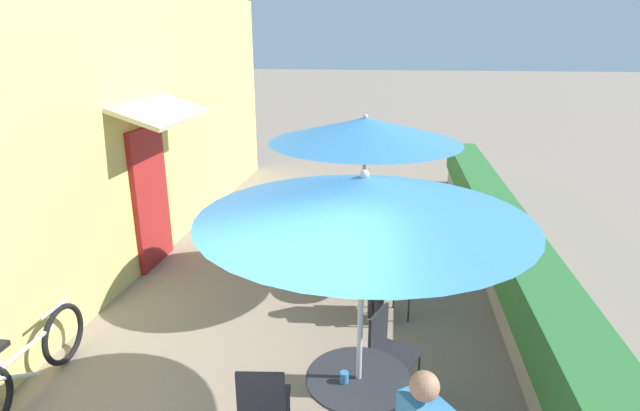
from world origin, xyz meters
name	(u,v)px	position (x,y,z in m)	size (l,w,h in m)	color
cafe_facade_wall	(147,124)	(-2.54, 5.37, 2.09)	(0.98, 10.99, 4.20)	#E0CC6B
planter_hedge	(498,237)	(2.75, 5.40, 0.54)	(0.60, 9.99, 1.01)	gray
patio_table_near	(358,395)	(0.97, 1.66, 0.53)	(0.86, 0.86, 0.70)	#28282D
patio_umbrella_near	(364,197)	(0.97, 1.66, 2.22)	(2.42, 2.42, 2.43)	#B7B7BC
cafe_chair_near_right	(388,347)	(1.20, 2.40, 0.52)	(0.52, 0.52, 0.87)	#232328
cafe_chair_near_back	(263,401)	(0.22, 1.49, 0.52)	(0.45, 0.45, 0.87)	#232328
coffee_cup_near	(344,377)	(0.86, 1.59, 0.75)	(0.07, 0.07, 0.09)	teal
patio_table_mid	(361,255)	(0.81, 4.47, 0.53)	(0.86, 0.86, 0.70)	#28282D
patio_umbrella_mid	(365,130)	(0.81, 4.47, 2.22)	(2.42, 2.42, 2.43)	#B7B7BC
cafe_chair_mid_left	(395,279)	(1.26, 3.84, 0.52)	(0.55, 0.55, 0.87)	#232328
seated_patron_mid_left	(388,268)	(1.17, 3.79, 0.69)	(0.51, 0.48, 1.25)	#23232D
cafe_chair_mid_right	(334,237)	(0.36, 5.09, 0.52)	(0.55, 0.55, 0.87)	#232328
coffee_cup_mid	(358,237)	(0.75, 4.58, 0.75)	(0.07, 0.07, 0.09)	white
bicycle_leaning	(27,365)	(-2.20, 1.86, 0.34)	(0.10, 1.74, 0.74)	black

